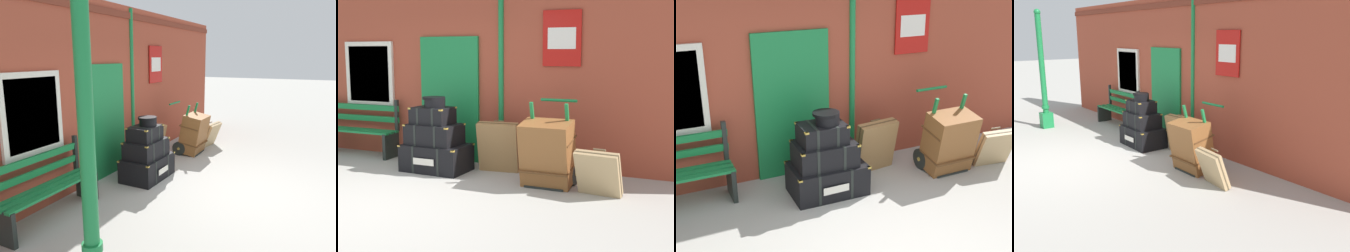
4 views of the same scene
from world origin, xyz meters
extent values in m
plane|color=#A3A099|center=(0.00, 0.00, 0.00)|extent=(60.00, 60.00, 0.00)
cube|color=#9E422D|center=(0.00, 2.60, 1.60)|extent=(10.40, 0.30, 3.20)
cube|color=maroon|center=(0.00, 2.44, 3.02)|extent=(10.40, 0.03, 0.12)
cube|color=#197A3D|center=(-0.27, 2.43, 1.05)|extent=(1.10, 0.05, 2.10)
cube|color=#0F4924|center=(-0.27, 2.41, 1.05)|extent=(0.06, 0.02, 2.10)
cube|color=silver|center=(-1.95, 2.43, 1.45)|extent=(1.04, 0.06, 1.16)
cube|color=silver|center=(-1.95, 2.41, 1.45)|extent=(0.88, 0.02, 1.00)
cylinder|color=#197A3D|center=(0.67, 2.45, 1.60)|extent=(0.09, 0.09, 3.14)
cube|color=#B7140F|center=(1.69, 2.43, 2.05)|extent=(0.60, 0.02, 0.84)
cube|color=white|center=(1.69, 2.41, 2.05)|extent=(0.44, 0.01, 0.32)
cylinder|color=#197A3D|center=(-3.06, 0.55, 1.64)|extent=(0.14, 0.14, 2.47)
cylinder|color=#197A3D|center=(-3.06, 0.55, 0.55)|extent=(0.19, 0.19, 0.08)
cube|color=#197A3D|center=(-2.05, 1.96, 0.45)|extent=(1.60, 0.09, 0.04)
cube|color=#197A3D|center=(-2.05, 2.10, 0.45)|extent=(1.60, 0.09, 0.04)
cube|color=#197A3D|center=(-2.05, 2.24, 0.45)|extent=(1.60, 0.09, 0.04)
cube|color=#197A3D|center=(-2.05, 2.30, 0.65)|extent=(1.60, 0.05, 0.10)
cube|color=#197A3D|center=(-2.05, 2.30, 0.85)|extent=(1.60, 0.05, 0.10)
cube|color=black|center=(-2.81, 2.10, 0.23)|extent=(0.06, 0.40, 0.45)
cube|color=black|center=(-1.29, 2.10, 0.23)|extent=(0.06, 0.40, 0.45)
cube|color=black|center=(-1.29, 2.30, 0.73)|extent=(0.06, 0.06, 0.56)
cube|color=black|center=(-0.09, 1.66, 0.21)|extent=(1.02, 0.67, 0.42)
cube|color=black|center=(-0.31, 1.67, 0.21)|extent=(0.06, 0.65, 0.43)
cube|color=black|center=(0.14, 1.66, 0.21)|extent=(0.06, 0.65, 0.43)
cube|color=#B79338|center=(-0.58, 1.38, 0.41)|extent=(0.05, 0.05, 0.02)
cube|color=#B79338|center=(0.38, 1.35, 0.41)|extent=(0.05, 0.05, 0.02)
cube|color=#B79338|center=(-0.56, 1.98, 0.41)|extent=(0.05, 0.05, 0.02)
cube|color=#B79338|center=(0.40, 1.95, 0.41)|extent=(0.05, 0.05, 0.02)
cube|color=silver|center=(-0.11, 1.32, 0.21)|extent=(0.36, 0.01, 0.10)
cube|color=black|center=(-0.12, 1.67, 0.58)|extent=(0.82, 0.58, 0.32)
cube|color=black|center=(-0.30, 1.67, 0.58)|extent=(0.06, 0.55, 0.33)
cube|color=black|center=(0.06, 1.66, 0.58)|extent=(0.06, 0.55, 0.33)
cube|color=#B79338|center=(-0.51, 1.43, 0.73)|extent=(0.05, 0.05, 0.02)
cube|color=#B79338|center=(0.25, 1.40, 0.73)|extent=(0.05, 0.05, 0.02)
cube|color=#B79338|center=(-0.49, 1.93, 0.73)|extent=(0.05, 0.05, 0.02)
cube|color=#B79338|center=(0.27, 1.90, 0.73)|extent=(0.05, 0.05, 0.02)
cube|color=black|center=(-0.15, 1.67, 0.87)|extent=(0.61, 0.46, 0.26)
cube|color=black|center=(-0.28, 1.68, 0.87)|extent=(0.05, 0.45, 0.27)
cube|color=black|center=(-0.01, 1.67, 0.87)|extent=(0.05, 0.45, 0.27)
cube|color=#B79338|center=(-0.43, 1.48, 0.99)|extent=(0.05, 0.05, 0.02)
cube|color=#B79338|center=(0.13, 1.46, 0.99)|extent=(0.05, 0.05, 0.02)
cube|color=#B79338|center=(-0.42, 1.88, 0.99)|extent=(0.05, 0.05, 0.02)
cube|color=#B79338|center=(0.14, 1.86, 0.99)|extent=(0.05, 0.05, 0.02)
cylinder|color=black|center=(-0.09, 1.64, 1.08)|extent=(0.32, 0.32, 0.17)
cylinder|color=black|center=(-0.11, 1.64, 1.15)|extent=(0.34, 0.34, 0.04)
cube|color=black|center=(1.79, 1.46, 0.01)|extent=(0.56, 0.28, 0.03)
cube|color=#197A3D|center=(1.54, 1.66, 0.58)|extent=(0.04, 0.36, 1.17)
cube|color=#197A3D|center=(2.04, 1.66, 0.58)|extent=(0.04, 0.36, 1.17)
cylinder|color=#197A3D|center=(1.79, 1.98, 1.16)|extent=(0.54, 0.04, 0.04)
cylinder|color=black|center=(1.47, 1.72, 0.16)|extent=(0.04, 0.32, 0.32)
cylinder|color=#B79338|center=(1.47, 1.72, 0.16)|extent=(0.07, 0.06, 0.06)
cylinder|color=black|center=(2.11, 1.72, 0.16)|extent=(0.04, 0.32, 0.32)
cylinder|color=#B79338|center=(2.11, 1.72, 0.16)|extent=(0.07, 0.06, 0.06)
cube|color=brown|center=(1.79, 1.48, 0.47)|extent=(0.68, 0.58, 0.94)
cube|color=brown|center=(1.79, 1.48, 0.28)|extent=(0.70, 0.46, 0.10)
cube|color=brown|center=(1.79, 1.48, 0.67)|extent=(0.70, 0.46, 0.10)
cube|color=olive|center=(0.84, 1.98, 0.39)|extent=(0.66, 0.37, 0.79)
cylinder|color=brown|center=(0.84, 2.00, 0.79)|extent=(0.16, 0.05, 0.03)
cube|color=brown|center=(0.84, 1.98, 0.39)|extent=(0.66, 0.24, 0.77)
cube|color=tan|center=(2.54, 1.31, 0.31)|extent=(0.61, 0.40, 0.61)
cylinder|color=brown|center=(2.54, 1.34, 0.61)|extent=(0.16, 0.05, 0.03)
cube|color=brown|center=(2.54, 1.31, 0.31)|extent=(0.61, 0.31, 0.59)
camera|label=1|loc=(-5.14, -1.22, 2.23)|focal=34.95mm
camera|label=2|loc=(3.81, -4.59, 1.85)|focal=50.85mm
camera|label=3|loc=(-2.25, -3.32, 3.01)|focal=47.78mm
camera|label=4|loc=(6.63, -2.55, 2.39)|focal=39.69mm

